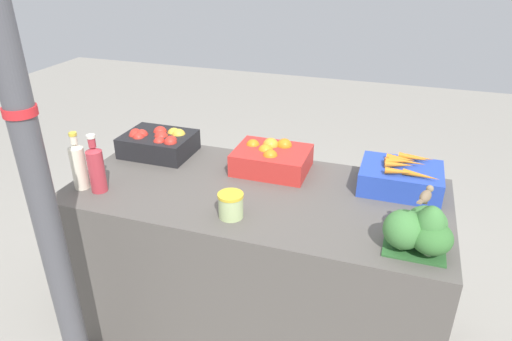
# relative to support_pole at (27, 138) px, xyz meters

# --- Properties ---
(ground_plane) EXTENTS (10.00, 10.00, 0.00)m
(ground_plane) POSITION_rel_support_pole_xyz_m (0.55, 0.67, -1.26)
(ground_plane) COLOR gray
(market_table) EXTENTS (1.70, 0.79, 0.81)m
(market_table) POSITION_rel_support_pole_xyz_m (0.55, 0.67, -0.85)
(market_table) COLOR #56514C
(market_table) RESTS_ON ground_plane
(support_pole) EXTENTS (0.10, 0.10, 2.51)m
(support_pole) POSITION_rel_support_pole_xyz_m (0.00, 0.00, 0.00)
(support_pole) COLOR #4C4C51
(support_pole) RESTS_ON ground_plane
(apple_crate) EXTENTS (0.36, 0.28, 0.14)m
(apple_crate) POSITION_rel_support_pole_xyz_m (-0.07, 0.89, -0.38)
(apple_crate) COLOR black
(apple_crate) RESTS_ON market_table
(orange_crate) EXTENTS (0.36, 0.28, 0.14)m
(orange_crate) POSITION_rel_support_pole_xyz_m (0.55, 0.90, -0.38)
(orange_crate) COLOR red
(orange_crate) RESTS_ON market_table
(carrot_crate) EXTENTS (0.36, 0.28, 0.14)m
(carrot_crate) POSITION_rel_support_pole_xyz_m (1.17, 0.89, -0.39)
(carrot_crate) COLOR #2847B7
(carrot_crate) RESTS_ON market_table
(broccoli_pile) EXTENTS (0.24, 0.23, 0.19)m
(broccoli_pile) POSITION_rel_support_pole_xyz_m (1.25, 0.43, -0.36)
(broccoli_pile) COLOR #2D602D
(broccoli_pile) RESTS_ON market_table
(juice_bottle_cloudy) EXTENTS (0.07, 0.07, 0.27)m
(juice_bottle_cloudy) POSITION_rel_support_pole_xyz_m (-0.21, 0.44, -0.33)
(juice_bottle_cloudy) COLOR beige
(juice_bottle_cloudy) RESTS_ON market_table
(juice_bottle_ruby) EXTENTS (0.07, 0.07, 0.27)m
(juice_bottle_ruby) POSITION_rel_support_pole_xyz_m (-0.12, 0.44, -0.33)
(juice_bottle_ruby) COLOR #B2333D
(juice_bottle_ruby) RESTS_ON market_table
(pickle_jar) EXTENTS (0.11, 0.11, 0.11)m
(pickle_jar) POSITION_rel_support_pole_xyz_m (0.52, 0.43, -0.39)
(pickle_jar) COLOR #B2C684
(pickle_jar) RESTS_ON market_table
(sparrow_bird) EXTENTS (0.06, 0.13, 0.05)m
(sparrow_bird) POSITION_rel_support_pole_xyz_m (1.25, 0.45, -0.23)
(sparrow_bird) COLOR #4C3D2D
(sparrow_bird) RESTS_ON broccoli_pile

